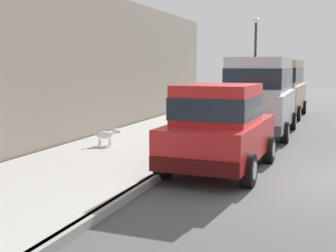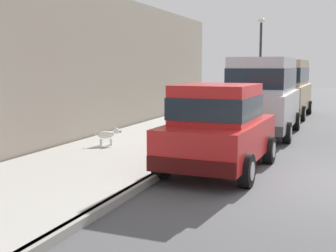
{
  "view_description": "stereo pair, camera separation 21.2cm",
  "coord_description": "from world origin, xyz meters",
  "px_view_note": "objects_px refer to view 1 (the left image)",
  "views": [
    {
      "loc": [
        -0.05,
        -9.25,
        2.25
      ],
      "look_at": [
        -3.61,
        0.71,
        0.85
      ],
      "focal_mm": 48.29,
      "sensor_mm": 36.0,
      "label": 1
    },
    {
      "loc": [
        0.15,
        -9.17,
        2.25
      ],
      "look_at": [
        -3.61,
        0.71,
        0.85
      ],
      "focal_mm": 48.29,
      "sensor_mm": 36.0,
      "label": 2
    }
  ],
  "objects_px": {
    "car_silver_van": "(261,92)",
    "car_tan_van": "(280,85)",
    "street_lamp": "(255,53)",
    "dog_white": "(107,135)",
    "car_red_hatchback": "(219,126)",
    "fire_hydrant": "(211,121)"
  },
  "relations": [
    {
      "from": "car_tan_van",
      "to": "dog_white",
      "type": "xyz_separation_m",
      "value": [
        -3.48,
        -10.13,
        -0.97
      ]
    },
    {
      "from": "car_red_hatchback",
      "to": "dog_white",
      "type": "height_order",
      "value": "car_red_hatchback"
    },
    {
      "from": "car_silver_van",
      "to": "dog_white",
      "type": "distance_m",
      "value": 5.59
    },
    {
      "from": "car_red_hatchback",
      "to": "street_lamp",
      "type": "bearing_deg",
      "value": 95.74
    },
    {
      "from": "car_silver_van",
      "to": "car_tan_van",
      "type": "distance_m",
      "value": 5.84
    },
    {
      "from": "car_red_hatchback",
      "to": "car_silver_van",
      "type": "xyz_separation_m",
      "value": [
        0.04,
        5.68,
        0.42
      ]
    },
    {
      "from": "fire_hydrant",
      "to": "car_silver_van",
      "type": "bearing_deg",
      "value": 29.35
    },
    {
      "from": "car_silver_van",
      "to": "car_tan_van",
      "type": "height_order",
      "value": "same"
    },
    {
      "from": "car_tan_van",
      "to": "dog_white",
      "type": "bearing_deg",
      "value": -108.94
    },
    {
      "from": "car_tan_van",
      "to": "car_silver_van",
      "type": "bearing_deg",
      "value": -90.27
    },
    {
      "from": "car_red_hatchback",
      "to": "dog_white",
      "type": "relative_size",
      "value": 6.17
    },
    {
      "from": "car_red_hatchback",
      "to": "dog_white",
      "type": "distance_m",
      "value": 3.72
    },
    {
      "from": "street_lamp",
      "to": "car_silver_van",
      "type": "bearing_deg",
      "value": -79.63
    },
    {
      "from": "dog_white",
      "to": "car_red_hatchback",
      "type": "bearing_deg",
      "value": -22.17
    },
    {
      "from": "street_lamp",
      "to": "car_tan_van",
      "type": "bearing_deg",
      "value": -49.29
    },
    {
      "from": "dog_white",
      "to": "street_lamp",
      "type": "relative_size",
      "value": 0.14
    },
    {
      "from": "car_silver_van",
      "to": "street_lamp",
      "type": "xyz_separation_m",
      "value": [
        -1.36,
        7.45,
        1.51
      ]
    },
    {
      "from": "car_tan_van",
      "to": "car_red_hatchback",
      "type": "bearing_deg",
      "value": -90.36
    },
    {
      "from": "car_tan_van",
      "to": "street_lamp",
      "type": "height_order",
      "value": "street_lamp"
    },
    {
      "from": "car_tan_van",
      "to": "dog_white",
      "type": "height_order",
      "value": "car_tan_van"
    },
    {
      "from": "car_tan_van",
      "to": "street_lamp",
      "type": "xyz_separation_m",
      "value": [
        -1.39,
        1.62,
        1.51
      ]
    },
    {
      "from": "fire_hydrant",
      "to": "car_red_hatchback",
      "type": "bearing_deg",
      "value": -73.71
    }
  ]
}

